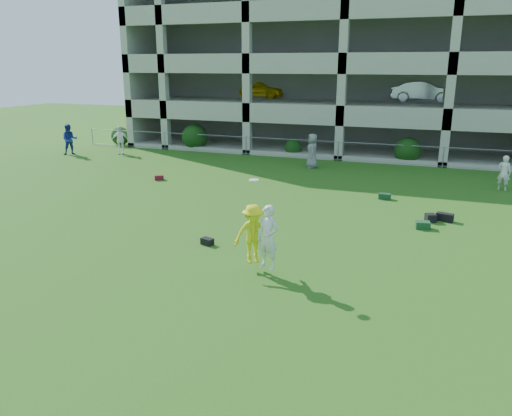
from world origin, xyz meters
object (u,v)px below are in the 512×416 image
at_px(bystander_a, 70,140).
at_px(crate_d, 431,218).
at_px(bystander_b, 120,140).
at_px(bystander_e, 504,173).
at_px(bystander_c, 312,151).
at_px(parking_garage, 365,59).
at_px(frisbee_contest, 257,235).

relative_size(bystander_a, crate_d, 5.61).
bearing_deg(bystander_b, bystander_e, -29.20).
distance_m(bystander_b, bystander_c, 12.83).
bearing_deg(bystander_b, bystander_a, -179.88).
relative_size(bystander_e, parking_garage, 0.05).
relative_size(bystander_c, bystander_e, 1.18).
relative_size(bystander_c, crate_d, 5.52).
xyz_separation_m(bystander_c, bystander_e, (9.62, -1.97, -0.15)).
distance_m(bystander_c, frisbee_contest, 15.08).
height_order(bystander_b, bystander_c, bystander_c).
bearing_deg(parking_garage, bystander_a, -142.94).
bearing_deg(bystander_c, frisbee_contest, -13.00).
bearing_deg(bystander_a, bystander_e, -40.90).
bearing_deg(bystander_e, bystander_b, 13.79).
relative_size(bystander_b, frisbee_contest, 0.75).
height_order(bystander_a, parking_garage, parking_garage).
xyz_separation_m(bystander_c, frisbee_contest, (2.16, -14.92, 0.15)).
distance_m(bystander_b, crate_d, 21.18).
distance_m(frisbee_contest, parking_garage, 26.75).
xyz_separation_m(bystander_a, frisbee_contest, (17.90, -13.67, 0.13)).
xyz_separation_m(bystander_b, parking_garage, (13.78, 11.30, 5.10)).
height_order(bystander_a, bystander_c, bystander_a).
bearing_deg(parking_garage, bystander_c, -94.77).
height_order(crate_d, frisbee_contest, frisbee_contest).
bearing_deg(crate_d, frisbee_contest, -123.92).
distance_m(bystander_b, parking_garage, 18.54).
xyz_separation_m(bystander_b, crate_d, (19.46, -8.34, -0.76)).
distance_m(bystander_a, parking_garage, 21.51).
bearing_deg(bystander_a, frisbee_contest, -76.64).
bearing_deg(bystander_c, bystander_a, -106.70).
height_order(bystander_a, bystander_b, bystander_a).
xyz_separation_m(bystander_a, bystander_b, (2.91, 1.31, -0.07)).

